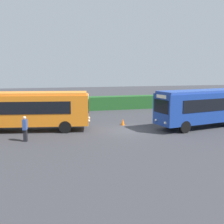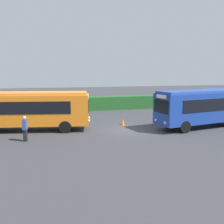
{
  "view_description": "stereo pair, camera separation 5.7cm",
  "coord_description": "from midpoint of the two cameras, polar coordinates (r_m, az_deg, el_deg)",
  "views": [
    {
      "loc": [
        -6.75,
        -20.94,
        5.1
      ],
      "look_at": [
        -0.98,
        1.4,
        1.41
      ],
      "focal_mm": 42.64,
      "sensor_mm": 36.0,
      "label": 1
    },
    {
      "loc": [
        -6.7,
        -20.95,
        5.1
      ],
      "look_at": [
        -0.98,
        1.4,
        1.41
      ],
      "focal_mm": 42.64,
      "sensor_mm": 36.0,
      "label": 2
    }
  ],
  "objects": [
    {
      "name": "hedge_row",
      "position": [
        34.13,
        -2.88,
        1.89
      ],
      "size": [
        68.83,
        1.77,
        1.67
      ],
      "primitive_type": "cube",
      "color": "#225725",
      "rests_on": "ground_plane"
    },
    {
      "name": "person_center",
      "position": [
        19.97,
        -18.1,
        -3.28
      ],
      "size": [
        0.36,
        0.46,
        1.84
      ],
      "rotation": [
        0.0,
        0.0,
        6.02
      ],
      "color": "black",
      "rests_on": "ground_plane"
    },
    {
      "name": "bus_blue",
      "position": [
        24.68,
        18.67,
        1.17
      ],
      "size": [
        8.92,
        3.91,
        3.33
      ],
      "rotation": [
        0.0,
        0.0,
        3.33
      ],
      "color": "navy",
      "rests_on": "ground_plane"
    },
    {
      "name": "bus_orange",
      "position": [
        23.19,
        -17.34,
        0.66
      ],
      "size": [
        10.21,
        4.01,
        3.25
      ],
      "rotation": [
        0.0,
        0.0,
        -0.17
      ],
      "color": "orange",
      "rests_on": "ground_plane"
    },
    {
      "name": "ground_plane",
      "position": [
        22.58,
        3.36,
        -3.98
      ],
      "size": [
        113.67,
        113.67,
        0.0
      ],
      "primitive_type": "plane",
      "color": "#38383D"
    },
    {
      "name": "traffic_cone",
      "position": [
        24.68,
        2.4,
        -2.14
      ],
      "size": [
        0.36,
        0.36,
        0.6
      ],
      "primitive_type": "cone",
      "color": "orange",
      "rests_on": "ground_plane"
    }
  ]
}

